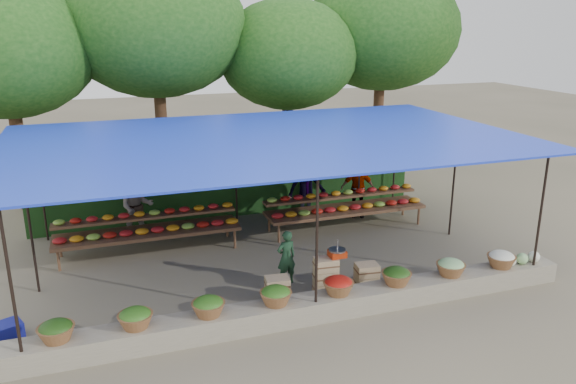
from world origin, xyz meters
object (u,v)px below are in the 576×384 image
object	(u,v)px
weighing_scale	(337,253)
blue_crate_back	(5,332)
crate_counter	(324,280)
vendor_seated	(286,257)

from	to	relation	value
weighing_scale	blue_crate_back	xyz separation A→B (m)	(-6.00, 0.20, -0.70)
crate_counter	vendor_seated	bearing A→B (deg)	127.19
vendor_seated	blue_crate_back	bearing A→B (deg)	-3.67
vendor_seated	crate_counter	bearing A→B (deg)	117.77
vendor_seated	blue_crate_back	world-z (taller)	vendor_seated
vendor_seated	blue_crate_back	distance (m)	5.24
crate_counter	weighing_scale	bearing A→B (deg)	0.00
weighing_scale	vendor_seated	bearing A→B (deg)	138.33
vendor_seated	weighing_scale	bearing A→B (deg)	128.91
crate_counter	vendor_seated	size ratio (longest dim) A/B	2.08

